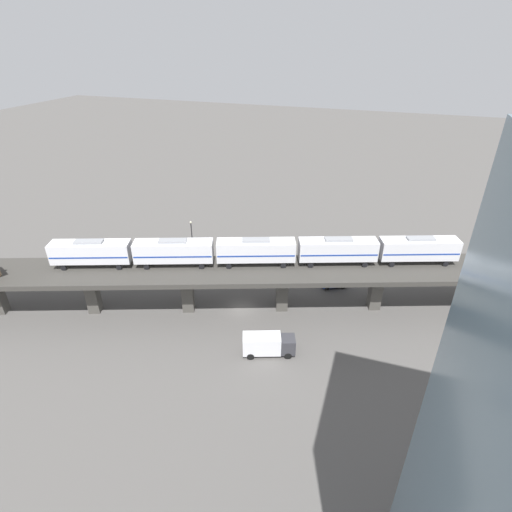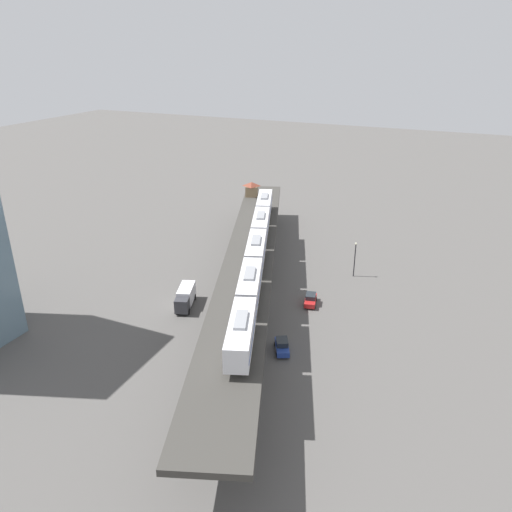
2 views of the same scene
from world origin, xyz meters
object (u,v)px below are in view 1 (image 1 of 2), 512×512
(subway_train, at_px, (256,250))
(street_lamp, at_px, (192,234))
(street_car_red, at_px, (251,270))
(street_car_blue, at_px, (334,282))
(delivery_truck, at_px, (268,344))

(subway_train, xyz_separation_m, street_lamp, (-12.60, -17.78, -5.97))
(subway_train, xyz_separation_m, street_car_red, (-8.52, -3.83, -9.14))
(subway_train, distance_m, street_car_red, 13.07)
(street_car_red, bearing_deg, street_car_blue, 92.31)
(subway_train, bearing_deg, street_car_blue, 128.86)
(street_car_red, height_order, street_lamp, street_lamp)
(street_car_red, distance_m, delivery_truck, 21.32)
(street_car_red, height_order, delivery_truck, delivery_truck)
(street_car_red, xyz_separation_m, delivery_truck, (19.23, 9.19, 0.82))
(street_car_red, bearing_deg, street_lamp, -106.30)
(subway_train, distance_m, delivery_truck, 14.57)
(street_car_blue, bearing_deg, street_lamp, -96.79)
(street_car_blue, xyz_separation_m, street_lamp, (-3.47, -29.11, 3.17))
(subway_train, relative_size, delivery_truck, 7.91)
(delivery_truck, bearing_deg, subway_train, -153.45)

